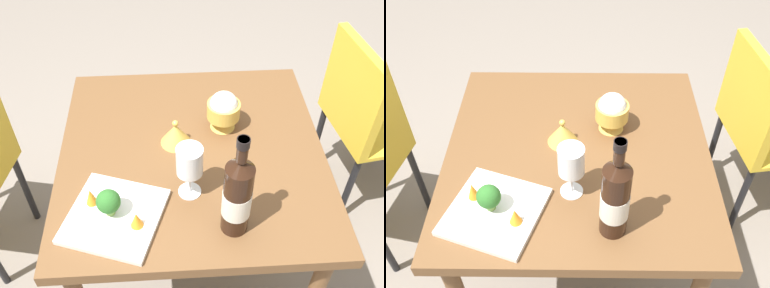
# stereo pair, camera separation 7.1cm
# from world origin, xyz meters

# --- Properties ---
(ground_plane) EXTENTS (8.00, 8.00, 0.00)m
(ground_plane) POSITION_xyz_m (0.00, 0.00, 0.00)
(ground_plane) COLOR gray
(dining_table) EXTENTS (0.85, 0.85, 0.74)m
(dining_table) POSITION_xyz_m (0.00, 0.00, 0.65)
(dining_table) COLOR brown
(dining_table) RESTS_ON ground_plane
(chair_near_window) EXTENTS (0.46, 0.46, 0.85)m
(chair_near_window) POSITION_xyz_m (-0.76, -0.40, 0.53)
(chair_near_window) COLOR gold
(chair_near_window) RESTS_ON ground_plane
(wine_bottle) EXTENTS (0.08, 0.08, 0.34)m
(wine_bottle) POSITION_xyz_m (-0.10, 0.30, 0.88)
(wine_bottle) COLOR black
(wine_bottle) RESTS_ON dining_table
(wine_glass) EXTENTS (0.08, 0.08, 0.18)m
(wine_glass) POSITION_xyz_m (0.02, 0.17, 0.87)
(wine_glass) COLOR white
(wine_glass) RESTS_ON dining_table
(rice_bowl) EXTENTS (0.11, 0.11, 0.14)m
(rice_bowl) POSITION_xyz_m (-0.11, -0.11, 0.82)
(rice_bowl) COLOR gold
(rice_bowl) RESTS_ON dining_table
(rice_bowl_lid) EXTENTS (0.10, 0.10, 0.09)m
(rice_bowl_lid) POSITION_xyz_m (0.05, -0.04, 0.78)
(rice_bowl_lid) COLOR gold
(rice_bowl_lid) RESTS_ON dining_table
(serving_plate) EXTENTS (0.32, 0.32, 0.02)m
(serving_plate) POSITION_xyz_m (0.23, 0.25, 0.75)
(serving_plate) COLOR white
(serving_plate) RESTS_ON dining_table
(broccoli_floret) EXTENTS (0.07, 0.07, 0.09)m
(broccoli_floret) POSITION_xyz_m (0.24, 0.24, 0.81)
(broccoli_floret) COLOR #729E4C
(broccoli_floret) RESTS_ON serving_plate
(carrot_garnish_left) EXTENTS (0.04, 0.04, 0.05)m
(carrot_garnish_left) POSITION_xyz_m (0.17, 0.29, 0.78)
(carrot_garnish_left) COLOR orange
(carrot_garnish_left) RESTS_ON serving_plate
(carrot_garnish_right) EXTENTS (0.03, 0.03, 0.05)m
(carrot_garnish_right) POSITION_xyz_m (0.30, 0.20, 0.79)
(carrot_garnish_right) COLOR orange
(carrot_garnish_right) RESTS_ON serving_plate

